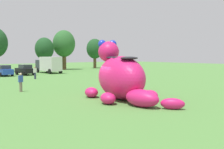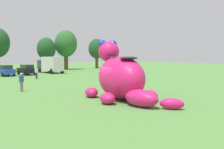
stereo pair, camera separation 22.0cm
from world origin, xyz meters
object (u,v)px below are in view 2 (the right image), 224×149
object	(u,v)px
car_black	(27,70)
spectator_wandering	(21,82)
spectator_near_inflatable	(120,76)
spectator_far_side	(36,73)
box_truck	(51,64)
giant_inflatable_creature	(121,77)
car_blue	(6,70)

from	to	relation	value
car_black	spectator_wandering	size ratio (longest dim) A/B	2.44
spectator_near_inflatable	spectator_far_side	size ratio (longest dim) A/B	1.00
box_truck	spectator_wandering	world-z (taller)	box_truck
giant_inflatable_creature	spectator_far_side	world-z (taller)	giant_inflatable_creature
giant_inflatable_creature	spectator_far_side	distance (m)	20.08
car_blue	giant_inflatable_creature	bearing A→B (deg)	-91.88
car_blue	spectator_wandering	world-z (taller)	car_blue
box_truck	giant_inflatable_creature	bearing A→B (deg)	-107.79
car_blue	car_black	bearing A→B (deg)	-1.43
giant_inflatable_creature	car_blue	size ratio (longest dim) A/B	2.24
spectator_near_inflatable	spectator_wandering	xyz separation A→B (m)	(-12.08, -0.01, 0.00)
giant_inflatable_creature	spectator_far_side	size ratio (longest dim) A/B	5.42
car_black	spectator_far_side	xyz separation A→B (m)	(-1.95, -7.93, -0.01)
box_truck	spectator_far_side	bearing A→B (deg)	-126.83
spectator_near_inflatable	spectator_wandering	bearing A→B (deg)	-179.96
car_blue	spectator_far_side	bearing A→B (deg)	-79.78
spectator_wandering	spectator_far_side	xyz separation A→B (m)	(6.54, 11.07, 0.00)
spectator_near_inflatable	spectator_wandering	distance (m)	12.08
spectator_near_inflatable	giant_inflatable_creature	bearing A→B (deg)	-131.73
spectator_wandering	car_blue	bearing A→B (deg)	75.05
spectator_wandering	spectator_far_side	world-z (taller)	same
car_black	box_truck	distance (m)	5.37
car_blue	spectator_near_inflatable	xyz separation A→B (m)	(6.99, -19.08, -0.01)
spectator_near_inflatable	spectator_far_side	xyz separation A→B (m)	(-5.54, 11.06, 0.00)
spectator_far_side	giant_inflatable_creature	bearing A→B (deg)	-96.76
car_black	box_truck	xyz separation A→B (m)	(5.11, 1.48, 0.74)
car_black	box_truck	size ratio (longest dim) A/B	0.65
spectator_wandering	spectator_near_inflatable	bearing A→B (deg)	0.04
spectator_far_side	spectator_near_inflatable	bearing A→B (deg)	-63.40
car_blue	spectator_far_side	xyz separation A→B (m)	(1.44, -8.02, -0.01)
spectator_wandering	spectator_far_side	size ratio (longest dim) A/B	1.00
car_black	spectator_near_inflatable	xyz separation A→B (m)	(3.60, -19.00, -0.01)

